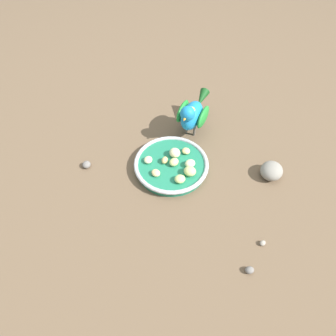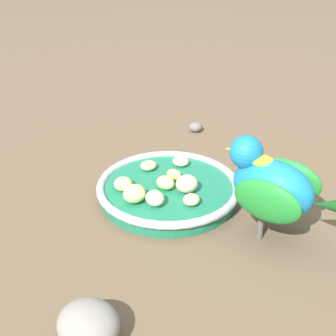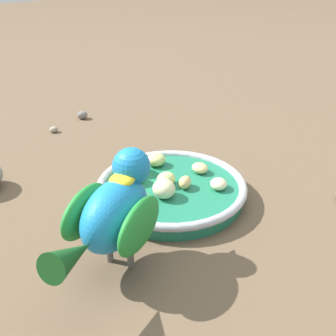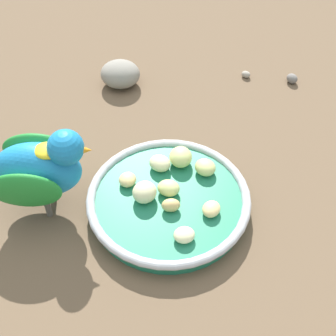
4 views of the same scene
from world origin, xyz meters
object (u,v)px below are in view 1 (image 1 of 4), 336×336
apple_piece_3 (190,164)px  apple_piece_8 (175,162)px  apple_piece_0 (165,160)px  pebble_2 (86,165)px  apple_piece_6 (156,173)px  pebble_1 (263,243)px  apple_piece_1 (148,160)px  feeding_bowl (171,165)px  pebble_0 (249,270)px  apple_piece_5 (186,151)px  apple_piece_7 (190,171)px  parrot (192,114)px  rock_large (271,171)px  apple_piece_4 (180,179)px  apple_piece_2 (175,153)px

apple_piece_3 → apple_piece_8: size_ratio=1.03×
apple_piece_0 → pebble_2: (0.11, 0.22, -0.02)m
apple_piece_6 → pebble_1: apple_piece_6 is taller
apple_piece_1 → apple_piece_3: bearing=-124.3°
feeding_bowl → apple_piece_1: size_ratio=8.22×
pebble_0 → pebble_2: size_ratio=0.81×
apple_piece_6 → pebble_0: (-0.36, -0.08, -0.02)m
apple_piece_5 → apple_piece_7: size_ratio=0.71×
apple_piece_1 → apple_piece_3: 0.13m
apple_piece_6 → parrot: (0.13, -0.20, 0.05)m
apple_piece_5 → rock_large: (-0.18, -0.20, -0.01)m
pebble_1 → apple_piece_4: bearing=21.7°
feeding_bowl → apple_piece_1: 0.07m
apple_piece_1 → apple_piece_6: size_ratio=1.00×
feeding_bowl → apple_piece_2: (0.02, -0.02, 0.02)m
apple_piece_5 → parrot: parrot is taller
feeding_bowl → apple_piece_6: (-0.02, 0.06, 0.02)m
apple_piece_8 → pebble_0: size_ratio=1.43×
feeding_bowl → parrot: bearing=-50.0°
apple_piece_2 → apple_piece_6: (-0.04, 0.09, -0.01)m
rock_large → pebble_2: (0.29, 0.50, -0.01)m
apple_piece_0 → parrot: size_ratio=0.14×
apple_piece_5 → parrot: (0.10, -0.07, 0.05)m
apple_piece_1 → pebble_0: (-0.42, -0.08, -0.02)m
feeding_bowl → apple_piece_8: size_ratio=7.30×
pebble_1 → pebble_2: pebble_2 is taller
apple_piece_0 → rock_large: (-0.18, -0.28, -0.01)m
feeding_bowl → apple_piece_6: bearing=106.6°
pebble_1 → pebble_0: bearing=119.9°
apple_piece_5 → apple_piece_7: (-0.08, 0.03, 0.01)m
apple_piece_5 → rock_large: size_ratio=0.36×
apple_piece_3 → parrot: bearing=-31.0°
pebble_0 → pebble_1: pebble_0 is taller
apple_piece_1 → apple_piece_7: bearing=-138.1°
apple_piece_0 → apple_piece_1: bearing=60.6°
apple_piece_6 → rock_large: size_ratio=0.39×
apple_piece_5 → pebble_0: (-0.40, 0.04, -0.02)m
apple_piece_7 → parrot: (0.18, -0.11, 0.05)m
feeding_bowl → apple_piece_8: 0.02m
apple_piece_3 → pebble_2: size_ratio=1.21×
parrot → pebble_1: parrot is taller
apple_piece_4 → pebble_1: size_ratio=1.86×
feeding_bowl → pebble_0: feeding_bowl is taller
apple_piece_3 → pebble_1: bearing=-170.8°
feeding_bowl → apple_piece_2: size_ratio=6.61×
feeding_bowl → apple_piece_5: 0.07m
pebble_0 → apple_piece_1: bearing=11.1°
apple_piece_2 → feeding_bowl: bearing=133.5°
pebble_1 → rock_large: bearing=-43.6°
apple_piece_8 → pebble_0: apple_piece_8 is taller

